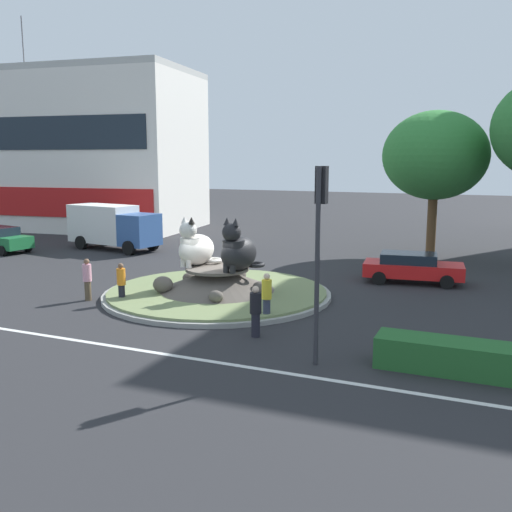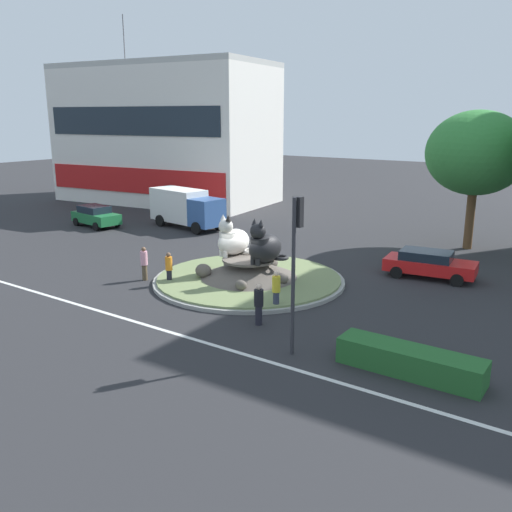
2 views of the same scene
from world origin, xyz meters
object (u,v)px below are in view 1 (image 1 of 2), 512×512
pedestrian_black_shirt (256,310)px  pedestrian_yellow_shirt (267,296)px  shophouse_block (75,151)px  sedan_on_far_lane (412,267)px  broadleaf_tree_behind_island (435,156)px  cat_statue_white (195,247)px  traffic_light_mast (319,229)px  cat_statue_black (238,251)px  pedestrian_orange_shirt (121,282)px  delivery_box_truck (112,226)px  hatchback_near_shophouse (0,239)px  pedestrian_pink_shirt (87,278)px

pedestrian_black_shirt → pedestrian_yellow_shirt: pedestrian_yellow_shirt is taller
pedestrian_black_shirt → pedestrian_yellow_shirt: (-0.39, 1.93, 0.03)m
shophouse_block → sedan_on_far_lane: (30.49, -12.11, -5.83)m
broadleaf_tree_behind_island → cat_statue_white: bearing=-121.1°
traffic_light_mast → broadleaf_tree_behind_island: (0.89, 20.33, 2.15)m
cat_statue_white → cat_statue_black: size_ratio=0.96×
shophouse_block → pedestrian_orange_shirt: shophouse_block is taller
traffic_light_mast → shophouse_block: shophouse_block is taller
pedestrian_black_shirt → delivery_box_truck: size_ratio=0.26×
delivery_box_truck → hatchback_near_shophouse: bearing=-140.3°
pedestrian_black_shirt → hatchback_near_shophouse: (-22.08, 9.78, -0.07)m
cat_statue_black → shophouse_block: 30.78m
traffic_light_mast → broadleaf_tree_behind_island: bearing=2.4°
traffic_light_mast → hatchback_near_shophouse: (-24.72, 11.37, -3.10)m
broadleaf_tree_behind_island → pedestrian_pink_shirt: 21.41m
cat_statue_white → hatchback_near_shophouse: (-17.14, 5.05, -1.22)m
cat_statue_white → broadleaf_tree_behind_island: (8.47, 14.02, 4.03)m
cat_statue_white → broadleaf_tree_behind_island: broadleaf_tree_behind_island is taller
broadleaf_tree_behind_island → delivery_box_truck: 20.76m
cat_statue_black → hatchback_near_shophouse: cat_statue_black is taller
pedestrian_black_shirt → hatchback_near_shophouse: bearing=111.9°
hatchback_near_shophouse → delivery_box_truck: delivery_box_truck is taller
traffic_light_mast → delivery_box_truck: size_ratio=0.85×
pedestrian_orange_shirt → pedestrian_black_shirt: bearing=-31.4°
pedestrian_yellow_shirt → hatchback_near_shophouse: pedestrian_yellow_shirt is taller
cat_statue_white → pedestrian_black_shirt: (4.94, -4.73, -1.15)m
cat_statue_white → pedestrian_yellow_shirt: 5.46m
traffic_light_mast → cat_statue_black: bearing=46.7°
broadleaf_tree_behind_island → pedestrian_yellow_shirt: (-3.92, -16.82, -5.14)m
shophouse_block → broadleaf_tree_behind_island: (30.45, -4.12, -0.51)m
broadleaf_tree_behind_island → delivery_box_truck: bearing=-164.9°
traffic_light_mast → pedestrian_yellow_shirt: 5.52m
pedestrian_yellow_shirt → pedestrian_pink_shirt: (-8.09, -0.13, 0.00)m
cat_statue_black → shophouse_block: size_ratio=0.10×
pedestrian_yellow_shirt → sedan_on_far_lane: size_ratio=0.37×
cat_statue_black → pedestrian_orange_shirt: cat_statue_black is taller
traffic_light_mast → delivery_box_truck: bearing=56.0°
pedestrian_black_shirt → pedestrian_pink_shirt: bearing=123.9°
cat_statue_white → pedestrian_pink_shirt: cat_statue_white is taller
shophouse_block → delivery_box_truck: bearing=-47.4°
traffic_light_mast → broadleaf_tree_behind_island: broadleaf_tree_behind_island is taller
shophouse_block → delivery_box_truck: (10.89, -9.41, -5.01)m
cat_statue_black → pedestrian_black_shirt: (2.72, -4.40, -1.18)m
pedestrian_yellow_shirt → delivery_box_truck: size_ratio=0.26×
cat_statue_white → broadleaf_tree_behind_island: bearing=162.0°
pedestrian_orange_shirt → shophouse_block: bearing=118.1°
sedan_on_far_lane → pedestrian_yellow_shirt: bearing=-121.0°
pedestrian_pink_shirt → sedan_on_far_lane: bearing=169.1°
pedestrian_pink_shirt → cat_statue_white: bearing=172.1°
cat_statue_white → cat_statue_black: 2.25m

